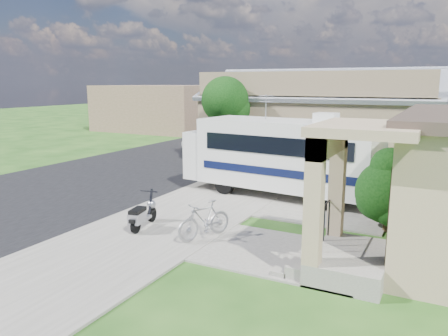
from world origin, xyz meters
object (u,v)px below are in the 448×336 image
at_px(scooter, 142,215).
at_px(garden_hose, 323,244).
at_px(motorhome, 281,154).
at_px(shrub, 390,189).
at_px(pickup_truck, 222,140).
at_px(bicycle, 204,222).
at_px(van, 256,128).

xyz_separation_m(scooter, garden_hose, (5.06, 1.08, -0.38)).
bearing_deg(motorhome, shrub, -24.56).
xyz_separation_m(pickup_truck, garden_hose, (9.86, -13.10, -0.66)).
bearing_deg(shrub, garden_hose, -122.59).
bearing_deg(bicycle, pickup_truck, 139.67).
relative_size(pickup_truck, garden_hose, 15.07).
relative_size(scooter, bicycle, 0.90).
distance_m(motorhome, garden_hose, 5.55).
bearing_deg(bicycle, garden_hose, 41.20).
relative_size(shrub, bicycle, 1.44).
xyz_separation_m(shrub, garden_hose, (-1.34, -2.09, -1.18)).
bearing_deg(garden_hose, van, 117.71).
xyz_separation_m(shrub, van, (-11.82, 17.87, -0.43)).
xyz_separation_m(bicycle, pickup_truck, (-6.82, 14.06, 0.23)).
distance_m(pickup_truck, van, 6.89).
distance_m(shrub, bicycle, 5.39).
bearing_deg(scooter, motorhome, 56.69).
height_order(pickup_truck, garden_hose, pickup_truck).
bearing_deg(van, bicycle, -75.78).
relative_size(motorhome, van, 1.32).
relative_size(scooter, garden_hose, 4.38).
distance_m(van, garden_hose, 22.56).
height_order(motorhome, shrub, motorhome).
bearing_deg(van, shrub, -61.88).
relative_size(shrub, van, 0.43).
height_order(van, garden_hose, van).
bearing_deg(shrub, motorhome, 150.15).
bearing_deg(garden_hose, motorhome, 122.41).
height_order(motorhome, scooter, motorhome).
xyz_separation_m(motorhome, garden_hose, (2.86, -4.50, -1.54)).
xyz_separation_m(bicycle, van, (-7.44, 20.91, 0.32)).
bearing_deg(pickup_truck, motorhome, 138.03).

